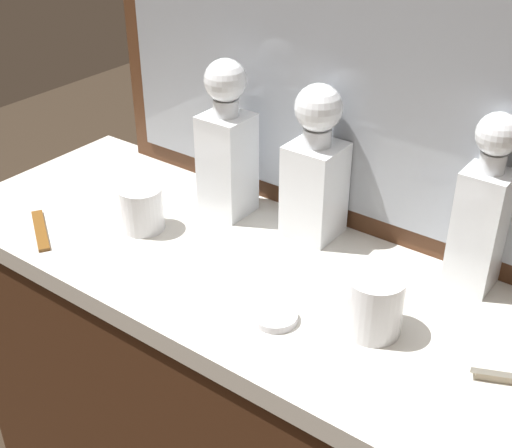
{
  "coord_description": "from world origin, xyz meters",
  "views": [
    {
      "loc": [
        0.56,
        -0.76,
        1.51
      ],
      "look_at": [
        0.0,
        0.0,
        0.94
      ],
      "focal_mm": 47.56,
      "sensor_mm": 36.0,
      "label": 1
    }
  ],
  "objects": [
    {
      "name": "crystal_decanter_front",
      "position": [
        0.02,
        0.15,
        0.97
      ],
      "size": [
        0.09,
        0.09,
        0.28
      ],
      "color": "white",
      "rests_on": "dresser"
    },
    {
      "name": "crystal_tumbler_rear",
      "position": [
        -0.24,
        -0.03,
        0.9
      ],
      "size": [
        0.08,
        0.08,
        0.08
      ],
      "color": "white",
      "rests_on": "dresser"
    },
    {
      "name": "dresser_mirror",
      "position": [
        0.0,
        0.21,
        1.25
      ],
      "size": [
        0.96,
        0.03,
        0.79
      ],
      "color": "#472816",
      "rests_on": "dresser"
    },
    {
      "name": "crystal_decanter_center",
      "position": [
        0.31,
        0.16,
        0.98
      ],
      "size": [
        0.07,
        0.07,
        0.29
      ],
      "color": "white",
      "rests_on": "dresser"
    },
    {
      "name": "porcelain_dish",
      "position": [
        0.11,
        -0.1,
        0.87
      ],
      "size": [
        0.07,
        0.07,
        0.01
      ],
      "color": "silver",
      "rests_on": "dresser"
    },
    {
      "name": "crystal_decanter_left",
      "position": [
        -0.15,
        0.12,
        0.98
      ],
      "size": [
        0.08,
        0.08,
        0.3
      ],
      "color": "white",
      "rests_on": "dresser"
    },
    {
      "name": "crystal_tumbler_front",
      "position": [
        0.24,
        -0.03,
        0.9
      ],
      "size": [
        0.09,
        0.09,
        0.09
      ],
      "color": "white",
      "rests_on": "dresser"
    },
    {
      "name": "tortoiseshell_comb",
      "position": [
        -0.38,
        -0.15,
        0.86
      ],
      "size": [
        0.13,
        0.09,
        0.01
      ],
      "color": "brown",
      "rests_on": "dresser"
    },
    {
      "name": "dresser",
      "position": [
        0.0,
        0.0,
        0.43
      ],
      "size": [
        1.21,
        0.45,
        0.86
      ],
      "color": "#472816",
      "rests_on": "ground_plane"
    }
  ]
}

